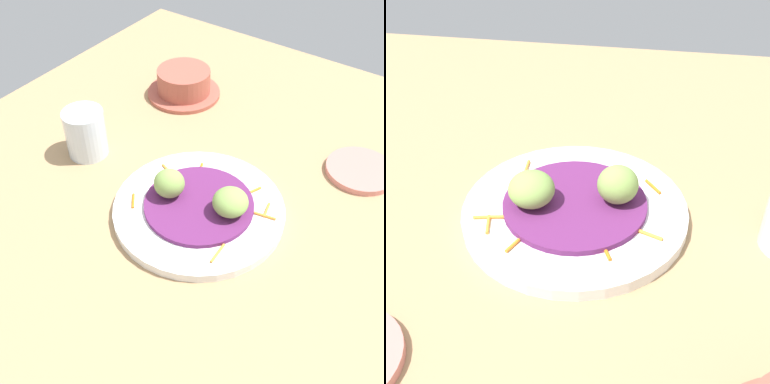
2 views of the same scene
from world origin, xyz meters
The scene contains 9 objects.
table_surface centered at (0.00, 0.00, 1.00)cm, with size 110.00×110.00×2.00cm, color tan.
main_plate centered at (-4.13, -1.13, 2.75)cm, with size 26.32×26.32×1.50cm, color white.
cabbage_bed centered at (-4.13, -1.13, 3.86)cm, with size 16.81×16.81×0.72cm, color #60235B.
carrot_garnish centered at (-2.34, 0.52, 3.70)cm, with size 21.37×17.02×0.40cm.
guac_scoop_left centered at (0.66, -0.12, 6.22)cm, with size 5.33×5.36×4.00cm, color #84A851.
guac_scoop_center centered at (-8.92, -2.14, 6.47)cm, with size 4.59×4.75×4.51cm, color #84A851.
side_plate_small centered at (12.79, 22.22, 2.53)cm, with size 11.56×11.56×1.07cm, color tan.
terracotta_bowl centered at (-25.64, 24.77, 4.47)cm, with size 14.67×14.67×5.47cm.
water_glass centered at (-28.45, 0.31, 6.20)cm, with size 6.99×6.99×8.41cm, color silver.
Camera 1 is at (25.10, -44.55, 56.73)cm, focal length 45.74 mm.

